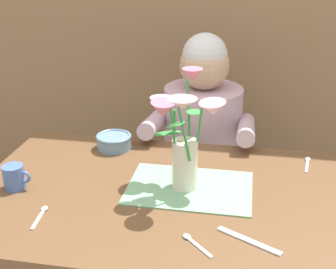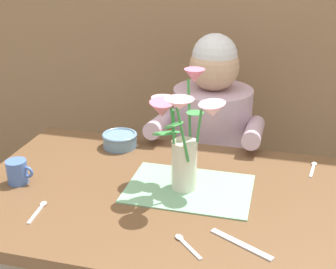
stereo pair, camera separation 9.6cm
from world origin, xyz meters
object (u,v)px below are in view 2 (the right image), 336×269
at_px(seated_person, 210,161).
at_px(dinner_knife, 241,244).
at_px(flower_vase, 183,131).
at_px(ceramic_bowl, 120,140).
at_px(tea_cup, 18,172).

relative_size(seated_person, dinner_knife, 5.97).
xyz_separation_m(flower_vase, ceramic_bowl, (-0.30, 0.25, -0.17)).
distance_m(flower_vase, ceramic_bowl, 0.43).
relative_size(flower_vase, ceramic_bowl, 2.72).
height_order(ceramic_bowl, dinner_knife, ceramic_bowl).
bearing_deg(flower_vase, dinner_knife, -49.62).
relative_size(seated_person, tea_cup, 12.20).
xyz_separation_m(ceramic_bowl, tea_cup, (-0.23, -0.35, 0.01)).
distance_m(seated_person, ceramic_bowl, 0.49).
relative_size(seated_person, flower_vase, 3.07).
relative_size(ceramic_bowl, dinner_knife, 0.72).
bearing_deg(ceramic_bowl, tea_cup, -122.69).
relative_size(flower_vase, dinner_knife, 1.95).
bearing_deg(tea_cup, dinner_knife, -11.61).
xyz_separation_m(ceramic_bowl, dinner_knife, (0.52, -0.51, -0.03)).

